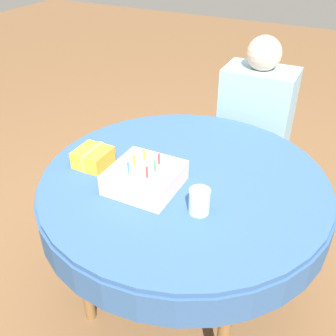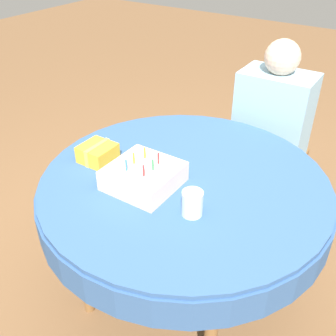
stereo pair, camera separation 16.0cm
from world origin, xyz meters
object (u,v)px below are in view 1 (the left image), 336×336
Objects in this scene: birthday_cake at (145,178)px; drinking_glass at (199,201)px; person at (255,116)px; chair at (255,141)px; gift_box at (93,157)px.

drinking_glass is at bearing -10.88° from birthday_cake.
birthday_cake is at bearing -101.71° from person.
chair reaches higher than drinking_glass.
person reaches higher than birthday_cake.
gift_box is (-0.28, 0.04, -0.01)m from birthday_cake.
gift_box is (-0.47, -0.99, 0.30)m from chair.
drinking_glass is (0.07, -1.08, 0.31)m from chair.
gift_box is (-0.47, -0.91, 0.09)m from person.
drinking_glass is at bearing -9.10° from gift_box.
person is 1.03m from gift_box.
birthday_cake reaches higher than chair.
drinking_glass is 0.55m from gift_box.
chair is 1.14m from gift_box.
chair is 1.13m from drinking_glass.
birthday_cake reaches higher than drinking_glass.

